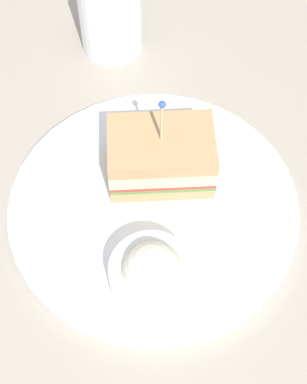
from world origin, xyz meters
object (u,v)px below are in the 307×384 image
at_px(coleslaw_bowl, 151,273).
at_px(drink_glass, 111,17).
at_px(plate, 154,206).
at_px(sandwich_half_center, 161,156).

distance_m(coleslaw_bowl, drink_glass, 0.33).
xyz_separation_m(plate, drink_glass, (-0.06, -0.24, 0.04)).
relative_size(plate, sandwich_half_center, 2.35).
height_order(sandwich_half_center, coleslaw_bowl, sandwich_half_center).
xyz_separation_m(sandwich_half_center, coleslaw_bowl, (0.06, 0.11, -0.01)).
bearing_deg(sandwich_half_center, plate, 51.38).
bearing_deg(sandwich_half_center, drink_glass, -101.04).
bearing_deg(coleslaw_bowl, sandwich_half_center, -121.44).
height_order(plate, coleslaw_bowl, coleslaw_bowl).
distance_m(sandwich_half_center, drink_glass, 0.21).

